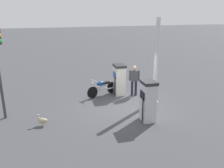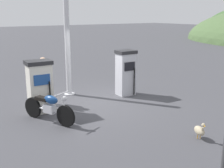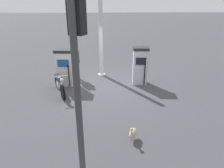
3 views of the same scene
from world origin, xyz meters
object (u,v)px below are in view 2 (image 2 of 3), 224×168
(motorcycle_near_pump, at_px, (49,107))
(wandering_duck, at_px, (200,130))
(attendant_person, at_px, (44,78))
(fuel_pump_far, at_px, (126,73))
(fuel_pump_near, at_px, (40,86))
(canopy_support_pole, at_px, (67,43))

(motorcycle_near_pump, height_order, wandering_duck, motorcycle_near_pump)
(attendant_person, distance_m, wandering_duck, 5.30)
(motorcycle_near_pump, bearing_deg, fuel_pump_far, 105.11)
(fuel_pump_near, distance_m, motorcycle_near_pump, 1.02)
(fuel_pump_far, distance_m, motorcycle_near_pump, 3.63)
(fuel_pump_far, relative_size, canopy_support_pole, 0.42)
(wandering_duck, relative_size, canopy_support_pole, 0.12)
(fuel_pump_near, distance_m, fuel_pump_far, 3.37)
(fuel_pump_near, xyz_separation_m, fuel_pump_far, (0.00, 3.37, 0.03))
(fuel_pump_near, xyz_separation_m, canopy_support_pole, (-1.26, 1.61, 1.13))
(motorcycle_near_pump, xyz_separation_m, attendant_person, (-1.63, 0.52, 0.48))
(attendant_person, bearing_deg, wandering_duck, 23.35)
(fuel_pump_far, distance_m, canopy_support_pole, 2.43)
(canopy_support_pole, bearing_deg, motorcycle_near_pump, -38.03)
(fuel_pump_near, bearing_deg, wandering_duck, 31.04)
(fuel_pump_near, xyz_separation_m, wandering_duck, (4.13, 2.49, -0.61))
(attendant_person, height_order, wandering_duck, attendant_person)
(canopy_support_pole, bearing_deg, fuel_pump_near, -51.91)
(canopy_support_pole, bearing_deg, attendant_person, -64.50)
(wandering_duck, bearing_deg, fuel_pump_near, -148.96)
(fuel_pump_far, relative_size, wandering_duck, 3.54)
(motorcycle_near_pump, distance_m, wandering_duck, 4.12)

